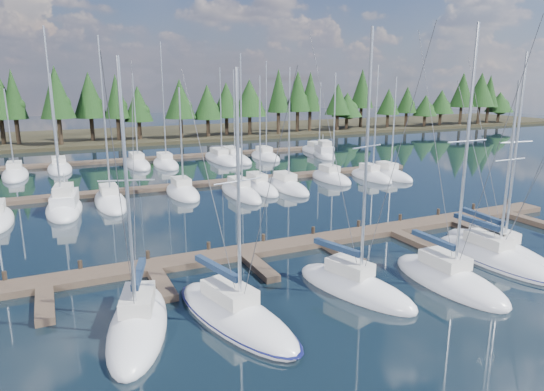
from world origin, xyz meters
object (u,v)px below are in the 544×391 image
front_sailboat_2 (354,286)px  motor_yacht_left (66,206)px  front_sailboat_4 (492,257)px  front_sailboat_3 (448,279)px  motor_yacht_right (324,154)px  main_dock (325,243)px  front_sailboat_0 (138,324)px  front_sailboat_1 (235,315)px  front_sailboat_5 (497,251)px

front_sailboat_2 → motor_yacht_left: 28.25m
front_sailboat_2 → front_sailboat_4: bearing=0.4°
front_sailboat_3 → motor_yacht_right: size_ratio=1.78×
main_dock → front_sailboat_3: size_ratio=2.93×
front_sailboat_3 → motor_yacht_left: size_ratio=1.80×
front_sailboat_3 → motor_yacht_left: front_sailboat_3 is taller
front_sailboat_0 → front_sailboat_3: bearing=-7.3°
front_sailboat_3 → motor_yacht_right: front_sailboat_3 is taller
front_sailboat_4 → motor_yacht_left: 34.66m
front_sailboat_1 → motor_yacht_right: (30.34, 42.27, 0.18)m
front_sailboat_5 → motor_yacht_right: (11.21, 41.19, 0.17)m
front_sailboat_0 → front_sailboat_5: 23.55m
front_sailboat_1 → front_sailboat_5: front_sailboat_5 is taller
main_dock → front_sailboat_5: 11.50m
front_sailboat_4 → motor_yacht_right: bearing=73.4°
front_sailboat_1 → front_sailboat_4: front_sailboat_1 is taller
front_sailboat_0 → front_sailboat_4: bearing=-1.8°
front_sailboat_4 → front_sailboat_0: bearing=178.2°
front_sailboat_1 → front_sailboat_2: size_ratio=0.87×
main_dock → front_sailboat_2: 7.68m
main_dock → front_sailboat_1: size_ratio=3.45×
front_sailboat_0 → front_sailboat_1: (4.42, -1.06, -0.02)m
front_sailboat_3 → front_sailboat_4: bearing=15.9°
main_dock → motor_yacht_right: 40.43m
front_sailboat_4 → front_sailboat_5: front_sailboat_5 is taller
front_sailboat_4 → main_dock: bearing=138.8°
front_sailboat_2 → front_sailboat_4: front_sailboat_2 is taller
front_sailboat_5 → motor_yacht_right: bearing=74.8°
front_sailboat_0 → front_sailboat_4: size_ratio=1.08×
front_sailboat_1 → motor_yacht_right: bearing=54.3°
front_sailboat_2 → motor_yacht_left: size_ratio=1.77×
main_dock → front_sailboat_4: front_sailboat_4 is taller
front_sailboat_5 → motor_yacht_left: front_sailboat_5 is taller
main_dock → front_sailboat_0: 15.47m
front_sailboat_0 → motor_yacht_right: (34.76, 41.21, 0.16)m
front_sailboat_3 → front_sailboat_2: bearing=165.6°
main_dock → front_sailboat_3: (3.00, -8.68, 0.09)m
front_sailboat_2 → front_sailboat_5: 12.02m
front_sailboat_3 → front_sailboat_5: bearing=18.7°
motor_yacht_left → front_sailboat_4: bearing=-45.3°
front_sailboat_2 → motor_yacht_right: 47.97m
motor_yacht_left → motor_yacht_right: (36.88, 17.27, -0.00)m
front_sailboat_5 → front_sailboat_1: bearing=-176.8°
front_sailboat_0 → front_sailboat_2: size_ratio=0.89×
front_sailboat_1 → front_sailboat_5: size_ratio=0.92×
front_sailboat_0 → front_sailboat_2: 11.58m
front_sailboat_0 → motor_yacht_right: bearing=49.9°
main_dock → motor_yacht_right: size_ratio=5.23×
front_sailboat_0 → motor_yacht_right: 53.91m
front_sailboat_5 → motor_yacht_left: bearing=137.0°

